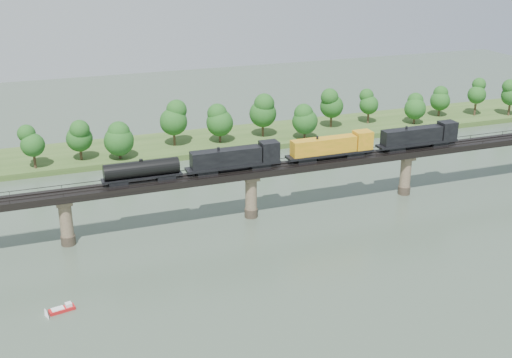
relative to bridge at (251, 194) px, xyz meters
name	(u,v)px	position (x,y,z in m)	size (l,w,h in m)	color
ground	(306,279)	(0.00, -30.00, -5.46)	(400.00, 400.00, 0.00)	#384739
far_bank	(189,144)	(0.00, 55.00, -4.66)	(300.00, 24.00, 1.60)	#355120
bridge	(251,194)	(0.00, 0.00, 0.00)	(236.00, 30.00, 11.50)	#473A2D
bridge_superstructure	(251,168)	(0.00, 0.00, 6.33)	(220.00, 4.90, 0.75)	black
far_treeline	(164,125)	(-8.21, 50.52, 3.37)	(289.06, 17.54, 13.60)	#382619
freight_train	(300,151)	(11.65, 0.00, 8.85)	(85.32, 3.32, 5.87)	black
motorboat	(62,309)	(-43.23, -25.55, -5.05)	(4.49, 2.37, 1.19)	red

